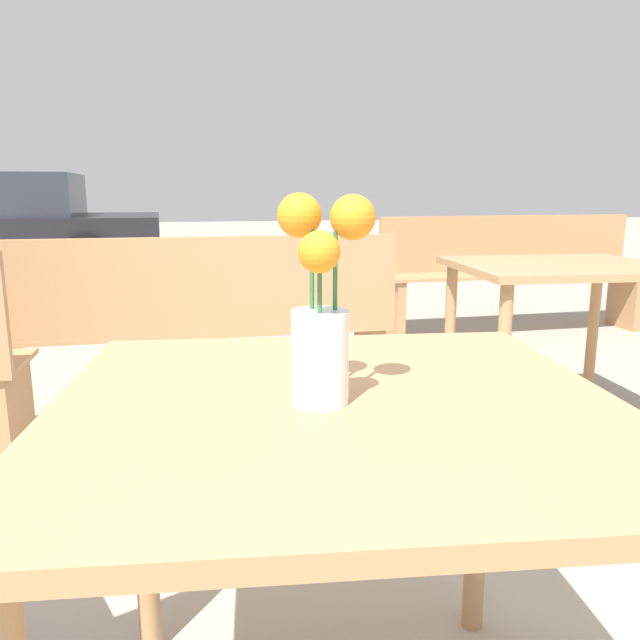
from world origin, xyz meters
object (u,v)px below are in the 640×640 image
Objects in this scene: table_back at (558,291)px; flower_vase at (321,317)px; bench_near at (197,326)px; bench_far at (511,268)px; table_front at (337,457)px.

flower_vase is at bearing -132.47° from table_back.
bench_near is 1.91× the size of table_back.
flower_vase is at bearing -122.81° from bench_far.
flower_vase is 1.97m from table_back.
table_back is (1.50, -0.32, 0.15)m from bench_near.
table_front is 3.86m from bench_far.
bench_far is 1.99m from table_back.
bench_near is 2.73m from bench_far.
bench_far is at bearing 66.74° from table_back.
flower_vase is 0.16× the size of bench_far.
table_back is (1.32, 1.45, -0.24)m from flower_vase.
bench_near is at bearing -146.66° from bench_far.
bench_near is (-0.17, 1.77, -0.39)m from flower_vase.
bench_far is at bearing 57.19° from flower_vase.
flower_vase is 0.19× the size of bench_near.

